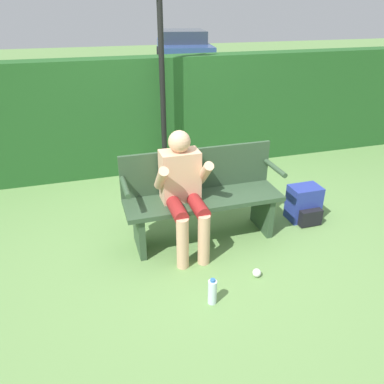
{
  "coord_description": "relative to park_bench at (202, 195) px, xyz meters",
  "views": [
    {
      "loc": [
        -1.04,
        -3.04,
        2.15
      ],
      "look_at": [
        -0.15,
        -0.1,
        0.6
      ],
      "focal_mm": 35.0,
      "sensor_mm": 36.0,
      "label": 1
    }
  ],
  "objects": [
    {
      "name": "ground_plane",
      "position": [
        0.0,
        -0.06,
        -0.46
      ],
      "size": [
        40.0,
        40.0,
        0.0
      ],
      "primitive_type": "plane",
      "color": "#668E4C"
    },
    {
      "name": "hedge_back",
      "position": [
        0.0,
        1.94,
        0.31
      ],
      "size": [
        12.0,
        0.37,
        1.54
      ],
      "color": "#235623",
      "rests_on": "ground"
    },
    {
      "name": "park_bench",
      "position": [
        0.0,
        0.0,
        0.0
      ],
      "size": [
        1.54,
        0.45,
        0.9
      ],
      "color": "#334C33",
      "rests_on": "ground"
    },
    {
      "name": "person_seated",
      "position": [
        -0.22,
        -0.13,
        0.18
      ],
      "size": [
        0.5,
        0.6,
        1.15
      ],
      "color": "#DBA884",
      "rests_on": "ground"
    },
    {
      "name": "backpack",
      "position": [
        1.18,
        -0.02,
        -0.28
      ],
      "size": [
        0.33,
        0.32,
        0.39
      ],
      "color": "#283893",
      "rests_on": "ground"
    },
    {
      "name": "water_bottle",
      "position": [
        -0.22,
        -0.96,
        -0.35
      ],
      "size": [
        0.07,
        0.07,
        0.23
      ],
      "color": "silver",
      "rests_on": "ground"
    },
    {
      "name": "signpost",
      "position": [
        -0.01,
        1.59,
        1.07
      ],
      "size": [
        0.44,
        0.09,
        2.61
      ],
      "color": "black",
      "rests_on": "ground"
    },
    {
      "name": "parked_car",
      "position": [
        3.09,
        11.73,
        0.15
      ],
      "size": [
        2.57,
        4.68,
        1.27
      ],
      "rotation": [
        0.0,
        0.0,
        1.4
      ],
      "color": "#2D4784",
      "rests_on": "ground"
    },
    {
      "name": "litter_crumple",
      "position": [
        0.26,
        -0.77,
        -0.42
      ],
      "size": [
        0.08,
        0.08,
        0.08
      ],
      "color": "silver",
      "rests_on": "ground"
    }
  ]
}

